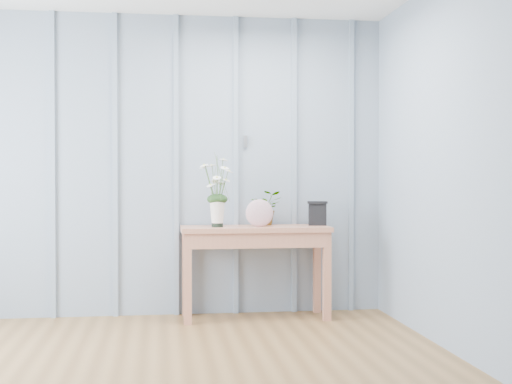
{
  "coord_description": "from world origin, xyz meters",
  "views": [
    {
      "loc": [
        0.1,
        -3.73,
        1.14
      ],
      "look_at": [
        0.88,
        1.94,
        1.03
      ],
      "focal_mm": 50.0,
      "sensor_mm": 36.0,
      "label": 1
    }
  ],
  "objects": [
    {
      "name": "sideboard",
      "position": [
        0.88,
        1.99,
        0.64
      ],
      "size": [
        1.2,
        0.45,
        0.75
      ],
      "color": "#B06C50",
      "rests_on": "ground"
    },
    {
      "name": "felt_disc_vessel",
      "position": [
        0.91,
        1.92,
        0.86
      ],
      "size": [
        0.23,
        0.08,
        0.22
      ],
      "primitive_type": "ellipsoid",
      "rotation": [
        0.0,
        0.0,
        -0.08
      ],
      "color": "#924A69",
      "rests_on": "sideboard"
    },
    {
      "name": "daisy_vase",
      "position": [
        0.57,
        1.96,
        1.11
      ],
      "size": [
        0.41,
        0.31,
        0.58
      ],
      "color": "black",
      "rests_on": "sideboard"
    },
    {
      "name": "room_shell",
      "position": [
        0.0,
        0.92,
        1.99
      ],
      "size": [
        4.0,
        4.5,
        2.5
      ],
      "color": "#8695A5",
      "rests_on": "ground"
    },
    {
      "name": "carved_box",
      "position": [
        1.41,
        2.05,
        0.85
      ],
      "size": [
        0.18,
        0.15,
        0.2
      ],
      "color": "black",
      "rests_on": "sideboard"
    },
    {
      "name": "spider_plant",
      "position": [
        0.99,
        2.13,
        0.89
      ],
      "size": [
        0.26,
        0.23,
        0.29
      ],
      "primitive_type": "imported",
      "rotation": [
        0.0,
        0.0,
        -0.03
      ],
      "color": "#193716",
      "rests_on": "sideboard"
    }
  ]
}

